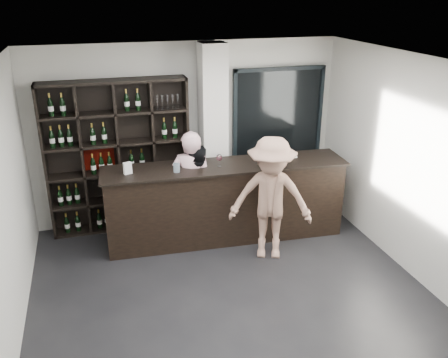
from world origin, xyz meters
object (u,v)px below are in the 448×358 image
object	(u,v)px
tasting_counter	(226,202)
customer	(271,199)
taster_pink	(192,187)
wine_shelf	(119,157)
taster_black	(195,193)

from	to	relation	value
tasting_counter	customer	xyz separation A→B (m)	(0.45, -0.70, 0.30)
tasting_counter	customer	distance (m)	0.89
tasting_counter	taster_pink	size ratio (longest dim) A/B	2.10
wine_shelf	taster_black	distance (m)	1.34
wine_shelf	taster_black	size ratio (longest dim) A/B	1.57
tasting_counter	customer	world-z (taller)	customer
taster_pink	customer	xyz separation A→B (m)	(0.95, -0.80, 0.03)
wine_shelf	tasting_counter	world-z (taller)	wine_shelf
taster_black	tasting_counter	bearing A→B (deg)	156.13
tasting_counter	taster_pink	xyz separation A→B (m)	(-0.50, 0.10, 0.27)
wine_shelf	taster_black	bearing A→B (deg)	-34.25
tasting_counter	taster_black	xyz separation A→B (m)	(-0.45, 0.10, 0.16)
tasting_counter	taster_black	world-z (taller)	taster_black
wine_shelf	taster_black	xyz separation A→B (m)	(1.05, -0.72, -0.44)
taster_pink	taster_black	world-z (taller)	taster_pink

